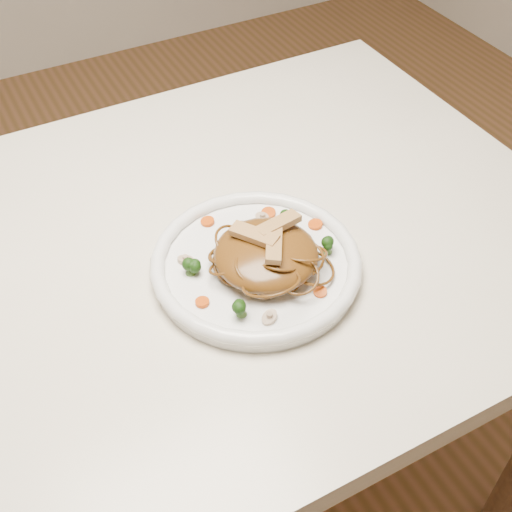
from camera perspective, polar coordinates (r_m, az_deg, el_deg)
name	(u,v)px	position (r m, az deg, el deg)	size (l,w,h in m)	color
ground	(199,498)	(1.56, -4.91, -19.95)	(4.00, 4.00, 0.00)	brown
table	(173,302)	(1.01, -7.15, -3.91)	(1.20, 0.80, 0.75)	beige
plate	(256,268)	(0.90, 0.00, -0.99)	(0.28, 0.28, 0.02)	white
noodle_mound	(266,254)	(0.87, 0.86, 0.14)	(0.14, 0.14, 0.04)	#5A3911
chicken_a	(278,224)	(0.87, 1.89, 2.73)	(0.07, 0.02, 0.01)	tan
chicken_b	(254,235)	(0.86, -0.14, 1.81)	(0.07, 0.02, 0.01)	tan
chicken_c	(274,245)	(0.84, 1.53, 0.91)	(0.06, 0.02, 0.01)	tan
broccoli_0	(289,217)	(0.94, 2.87, 3.34)	(0.03, 0.03, 0.03)	#14340A
broccoli_1	(190,266)	(0.88, -5.67, -0.86)	(0.02, 0.02, 0.03)	#14340A
broccoli_2	(241,307)	(0.82, -1.26, -4.37)	(0.02, 0.02, 0.03)	#14340A
broccoli_3	(328,244)	(0.90, 6.17, 1.05)	(0.03, 0.03, 0.03)	#14340A
carrot_0	(268,213)	(0.97, 1.08, 3.70)	(0.02, 0.02, 0.01)	#B54706
carrot_1	(202,302)	(0.85, -4.62, -3.96)	(0.02, 0.02, 0.01)	#B54706
carrot_2	(315,225)	(0.95, 5.09, 2.69)	(0.02, 0.02, 0.01)	#B54706
carrot_3	(208,222)	(0.95, -4.17, 2.95)	(0.02, 0.02, 0.01)	#B54706
carrot_4	(320,292)	(0.86, 5.51, -3.07)	(0.02, 0.02, 0.01)	#B54706
mushroom_0	(269,318)	(0.83, 1.16, -5.29)	(0.02, 0.02, 0.01)	#C7B195
mushroom_1	(291,226)	(0.95, 2.99, 2.60)	(0.03, 0.03, 0.01)	#C7B195
mushroom_2	(186,260)	(0.90, -6.05, -0.35)	(0.02, 0.02, 0.01)	#C7B195
mushroom_3	(262,218)	(0.96, 0.56, 3.27)	(0.02, 0.02, 0.01)	#C7B195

